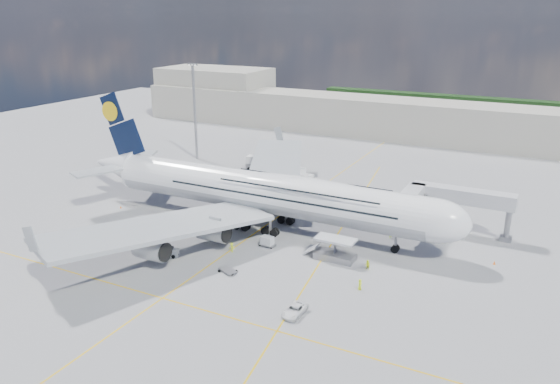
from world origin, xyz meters
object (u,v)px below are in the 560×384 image
at_px(dolly_row_a, 119,236).
at_px(dolly_nose_near, 267,241).
at_px(crew_tug, 232,248).
at_px(cone_nose, 494,263).
at_px(dolly_row_b, 148,221).
at_px(jet_bridge, 441,199).
at_px(catering_truck_inner, 296,177).
at_px(baggage_tug, 170,252).
at_px(cone_wing_left_inner, 270,210).
at_px(dolly_back, 127,228).
at_px(cone_tail, 121,207).
at_px(catering_truck_outer, 258,164).
at_px(cone_wing_right_inner, 189,235).
at_px(cone_wing_right_outer, 69,261).
at_px(crew_van, 360,285).
at_px(service_van, 295,310).
at_px(crew_wing, 149,243).
at_px(airliner, 265,192).
at_px(cone_wing_left_outer, 248,177).
at_px(cargo_loader, 334,252).
at_px(crew_nose, 391,234).
at_px(crew_loader, 368,265).
at_px(light_mast, 195,110).
at_px(dolly_row_c, 153,250).

relative_size(dolly_row_a, dolly_nose_near, 1.17).
height_order(dolly_nose_near, crew_tug, dolly_nose_near).
bearing_deg(cone_nose, dolly_row_b, -169.89).
bearing_deg(jet_bridge, catering_truck_inner, 157.75).
relative_size(baggage_tug, cone_wing_left_inner, 4.70).
bearing_deg(dolly_row_b, baggage_tug, -28.71).
height_order(dolly_back, cone_tail, cone_tail).
distance_m(catering_truck_outer, cone_wing_right_inner, 43.78).
bearing_deg(cone_wing_right_outer, crew_van, 16.01).
distance_m(service_van, cone_wing_right_outer, 39.17).
relative_size(crew_wing, cone_tail, 3.71).
distance_m(dolly_row_b, catering_truck_inner, 36.97).
bearing_deg(cone_tail, airliner, 8.33).
bearing_deg(cone_wing_left_outer, cone_wing_left_inner, -48.97).
height_order(cargo_loader, catering_truck_inner, catering_truck_inner).
height_order(crew_tug, cone_tail, crew_tug).
relative_size(crew_van, cone_nose, 2.88).
height_order(dolly_nose_near, baggage_tug, dolly_nose_near).
bearing_deg(crew_nose, crew_wing, 164.92).
xyz_separation_m(service_van, crew_nose, (4.15, 30.84, 0.17)).
bearing_deg(crew_loader, crew_tug, -147.22).
xyz_separation_m(crew_wing, cone_wing_right_inner, (3.11, 7.25, -0.69)).
distance_m(dolly_row_a, cone_wing_left_inner, 29.96).
distance_m(light_mast, crew_wing, 60.55).
height_order(crew_van, cone_nose, crew_van).
height_order(dolly_row_c, cone_wing_right_outer, dolly_row_c).
relative_size(cone_wing_left_outer, cone_wing_right_inner, 0.82).
relative_size(dolly_back, cone_tail, 6.06).
bearing_deg(crew_loader, catering_truck_inner, 152.71).
xyz_separation_m(baggage_tug, crew_tug, (8.18, 5.96, 0.11)).
height_order(dolly_nose_near, catering_truck_inner, catering_truck_inner).
relative_size(baggage_tug, crew_tug, 1.73).
height_order(crew_nose, cone_tail, crew_nose).
height_order(crew_van, cone_wing_right_outer, crew_van).
xyz_separation_m(airliner, light_mast, (-40.26, 35.00, 6.34)).
height_order(dolly_back, baggage_tug, baggage_tug).
relative_size(cone_wing_left_inner, cone_wing_right_outer, 1.23).
distance_m(dolly_nose_near, crew_van, 20.64).
xyz_separation_m(light_mast, cone_wing_left_inner, (37.22, -27.26, -12.91)).
height_order(dolly_row_b, crew_nose, crew_nose).
bearing_deg(dolly_row_a, light_mast, 98.67).
bearing_deg(airliner, catering_truck_inner, 102.75).
xyz_separation_m(cone_wing_left_inner, cone_wing_right_inner, (-6.82, -18.15, -0.01)).
bearing_deg(cone_wing_right_outer, jet_bridge, 37.55).
distance_m(catering_truck_inner, service_van, 56.20).
bearing_deg(jet_bridge, dolly_nose_near, -143.52).
distance_m(jet_bridge, cone_wing_right_inner, 45.30).
bearing_deg(dolly_back, dolly_row_a, -97.56).
relative_size(dolly_row_a, catering_truck_inner, 0.45).
xyz_separation_m(crew_loader, cone_nose, (17.43, 11.08, -0.55)).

